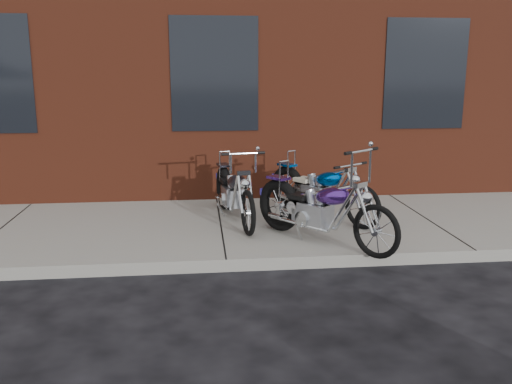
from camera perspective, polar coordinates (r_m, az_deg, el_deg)
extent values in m
plane|color=black|center=(6.28, -3.13, -8.42)|extent=(120.00, 120.00, 0.00)
cube|color=gray|center=(7.68, -3.74, -3.89)|extent=(22.00, 3.00, 0.15)
torus|color=black|center=(7.14, 3.30, -1.59)|extent=(0.54, 0.64, 0.70)
torus|color=black|center=(6.25, 13.65, -4.35)|extent=(0.44, 0.55, 0.63)
cube|color=#929498|center=(6.75, 7.18, -2.60)|extent=(0.45, 0.48, 0.29)
ellipsoid|color=#47217E|center=(6.52, 9.11, -0.64)|extent=(0.53, 0.58, 0.30)
cube|color=black|center=(6.86, 5.58, -0.63)|extent=(0.35, 0.36, 0.06)
cylinder|color=silver|center=(6.24, 12.83, -1.88)|extent=(0.20, 0.25, 0.53)
cylinder|color=silver|center=(6.18, 12.18, 4.14)|extent=(0.44, 0.35, 0.03)
cylinder|color=silver|center=(7.01, 3.80, 1.24)|extent=(0.03, 0.03, 0.47)
cylinder|color=silver|center=(7.00, 6.40, -3.10)|extent=(0.57, 0.73, 0.05)
torus|color=black|center=(8.31, 4.00, 0.33)|extent=(0.49, 0.63, 0.67)
torus|color=black|center=(7.37, 12.02, -1.78)|extent=(0.40, 0.54, 0.61)
cube|color=#929498|center=(7.91, 7.04, -0.44)|extent=(0.43, 0.46, 0.28)
ellipsoid|color=#004DB5|center=(7.68, 8.53, 1.20)|extent=(0.49, 0.56, 0.29)
cube|color=#BBB69E|center=(8.03, 5.80, 1.16)|extent=(0.33, 0.34, 0.06)
cylinder|color=silver|center=(7.39, 11.39, 0.24)|extent=(0.18, 0.25, 0.50)
cylinder|color=silver|center=(7.40, 10.78, 2.67)|extent=(0.44, 0.31, 0.03)
cylinder|color=silver|center=(8.19, 4.41, 2.68)|extent=(0.03, 0.03, 0.45)
cylinder|color=silver|center=(8.15, 6.49, -0.91)|extent=(0.51, 0.72, 0.04)
torus|color=black|center=(8.28, -3.19, 0.27)|extent=(0.24, 0.68, 0.67)
torus|color=black|center=(6.91, -0.55, -2.49)|extent=(0.16, 0.61, 0.60)
cube|color=#929498|center=(7.71, -2.23, -0.71)|extent=(0.32, 0.41, 0.28)
ellipsoid|color=black|center=(7.41, -1.78, 0.87)|extent=(0.32, 0.54, 0.29)
cube|color=black|center=(7.90, -2.65, 0.99)|extent=(0.26, 0.29, 0.06)
cylinder|color=silver|center=(6.96, -0.81, -0.31)|extent=(0.08, 0.27, 0.50)
cylinder|color=silver|center=(6.97, -1.07, 3.94)|extent=(0.51, 0.11, 0.03)
cylinder|color=silver|center=(8.14, -3.11, 2.59)|extent=(0.02, 0.02, 0.45)
cylinder|color=silver|center=(7.96, -1.78, -1.18)|extent=(0.18, 0.83, 0.04)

